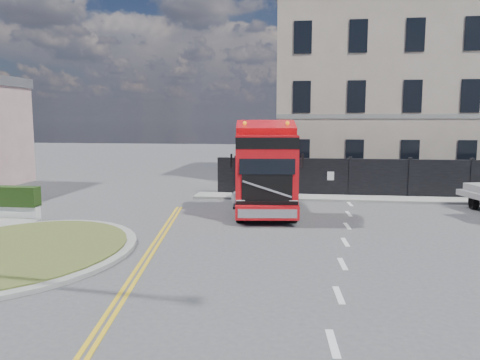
# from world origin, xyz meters

# --- Properties ---
(ground) EXTENTS (120.00, 120.00, 0.00)m
(ground) POSITION_xyz_m (0.00, 0.00, 0.00)
(ground) COLOR #424244
(ground) RESTS_ON ground
(traffic_island) EXTENTS (6.80, 6.80, 0.17)m
(traffic_island) POSITION_xyz_m (-7.00, -3.00, 0.08)
(traffic_island) COLOR gray
(traffic_island) RESTS_ON ground
(hoarding_fence) EXTENTS (18.80, 0.25, 2.00)m
(hoarding_fence) POSITION_xyz_m (6.55, 9.00, 1.00)
(hoarding_fence) COLOR black
(hoarding_fence) RESTS_ON ground
(georgian_building) EXTENTS (12.30, 10.30, 12.80)m
(georgian_building) POSITION_xyz_m (6.00, 16.50, 5.77)
(georgian_building) COLOR #C4B19C
(georgian_building) RESTS_ON ground
(pavement_far) EXTENTS (20.00, 1.60, 0.12)m
(pavement_far) POSITION_xyz_m (6.00, 8.10, 0.06)
(pavement_far) COLOR gray
(pavement_far) RESTS_ON ground
(truck) EXTENTS (3.09, 6.67, 3.86)m
(truck) POSITION_xyz_m (-0.02, 3.69, 1.73)
(truck) COLOR black
(truck) RESTS_ON ground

